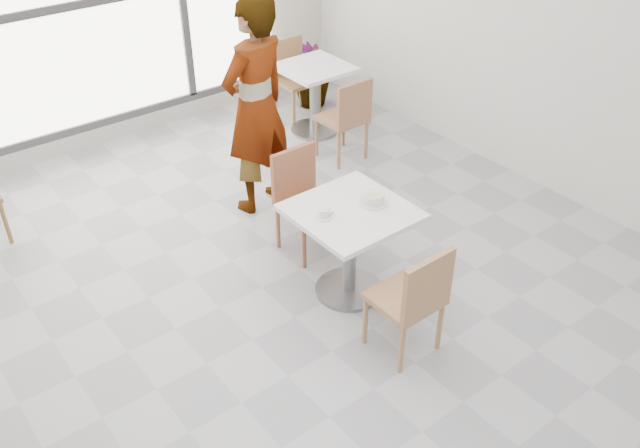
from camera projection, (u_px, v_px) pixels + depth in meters
floor at (295, 318)px, 5.02m from camera, size 7.00×7.00×0.00m
wall_back at (73, 3)px, 6.45m from camera, size 6.00×0.00×6.00m
wall_right at (579, 34)px, 5.71m from camera, size 0.00×7.00×7.00m
window at (75, 4)px, 6.41m from camera, size 4.60×0.07×2.52m
main_table at (350, 236)px, 4.98m from camera, size 0.80×0.80×0.75m
chair_near at (414, 296)px, 4.46m from camera, size 0.42×0.42×0.87m
chair_far at (302, 194)px, 5.50m from camera, size 0.42×0.42×0.87m
oatmeal_bowl at (373, 198)px, 4.91m from camera, size 0.21×0.21×0.09m
coffee_cup at (324, 213)px, 4.76m from camera, size 0.16×0.13×0.07m
person at (256, 107)px, 5.78m from camera, size 0.78×0.60×1.93m
bg_table_right at (314, 90)px, 7.28m from camera, size 0.70×0.70×0.75m
bg_chair_right_near at (347, 115)px, 6.72m from camera, size 0.42×0.42×0.87m
bg_chair_right_far at (292, 73)px, 7.63m from camera, size 0.42×0.42×0.87m
plant_right at (312, 76)px, 7.92m from camera, size 0.50×0.50×0.72m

